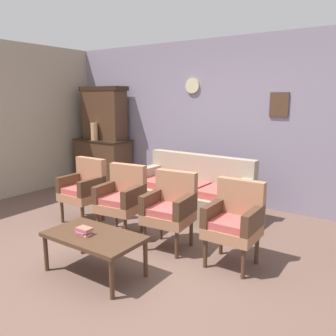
{
  "coord_description": "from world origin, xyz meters",
  "views": [
    {
      "loc": [
        2.49,
        -2.67,
        1.76
      ],
      "look_at": [
        -0.01,
        0.98,
        0.85
      ],
      "focal_mm": 37.02,
      "sensor_mm": 36.0,
      "label": 1
    }
  ],
  "objects": [
    {
      "name": "armchair_near_couch_end",
      "position": [
        1.12,
        0.57,
        0.5
      ],
      "size": [
        0.53,
        0.5,
        0.9
      ],
      "color": "#9E6B4C",
      "rests_on": "ground"
    },
    {
      "name": "coffee_table",
      "position": [
        0.05,
        -0.42,
        0.38
      ],
      "size": [
        1.0,
        0.56,
        0.42
      ],
      "color": "#472D1E",
      "rests_on": "ground"
    },
    {
      "name": "armchair_near_cabinet",
      "position": [
        0.32,
        0.55,
        0.5
      ],
      "size": [
        0.57,
        0.54,
        0.9
      ],
      "color": "#9E6B4C",
      "rests_on": "ground"
    },
    {
      "name": "armchair_by_doorway",
      "position": [
        -1.2,
        0.59,
        0.5
      ],
      "size": [
        0.52,
        0.49,
        0.9
      ],
      "color": "#9E6B4C",
      "rests_on": "ground"
    },
    {
      "name": "side_cabinet",
      "position": [
        -2.47,
        2.25,
        0.47
      ],
      "size": [
        1.16,
        0.55,
        0.93
      ],
      "color": "#472D1E",
      "rests_on": "ground"
    },
    {
      "name": "wall_back_with_decor",
      "position": [
        0.0,
        2.63,
        1.35
      ],
      "size": [
        6.4,
        0.09,
        2.7
      ],
      "color": "gray",
      "rests_on": "ground"
    },
    {
      "name": "vase_on_cabinet",
      "position": [
        -2.5,
        2.08,
        1.1
      ],
      "size": [
        0.13,
        0.13,
        0.34
      ],
      "primitive_type": "cylinder",
      "color": "tan",
      "rests_on": "side_cabinet"
    },
    {
      "name": "book_stack_on_table",
      "position": [
        -0.02,
        -0.48,
        0.46
      ],
      "size": [
        0.16,
        0.1,
        0.07
      ],
      "color": "#EF9684",
      "rests_on": "coffee_table"
    },
    {
      "name": "ground_plane",
      "position": [
        0.0,
        0.0,
        0.0
      ],
      "size": [
        7.68,
        7.68,
        0.0
      ],
      "primitive_type": "plane",
      "color": "brown"
    },
    {
      "name": "floral_couch",
      "position": [
        -0.03,
        1.63,
        0.33
      ],
      "size": [
        1.8,
        0.85,
        0.9
      ],
      "color": "gray",
      "rests_on": "ground"
    },
    {
      "name": "armchair_row_middle",
      "position": [
        -0.43,
        0.54,
        0.5
      ],
      "size": [
        0.57,
        0.55,
        0.9
      ],
      "color": "#9E6B4C",
      "rests_on": "ground"
    },
    {
      "name": "cabinet_upper_hutch",
      "position": [
        -2.47,
        2.33,
        1.45
      ],
      "size": [
        0.99,
        0.38,
        1.03
      ],
      "color": "#472D1E",
      "rests_on": "side_cabinet"
    }
  ]
}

